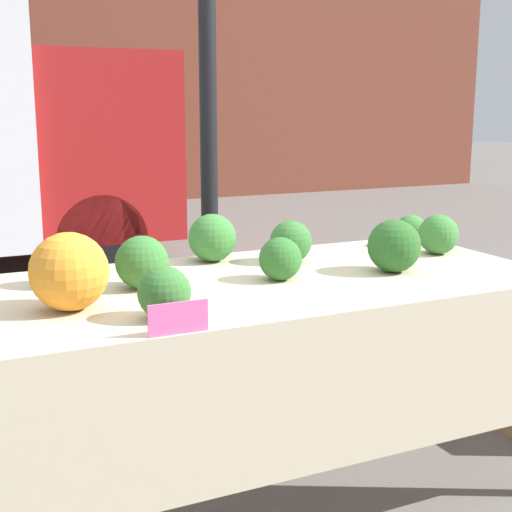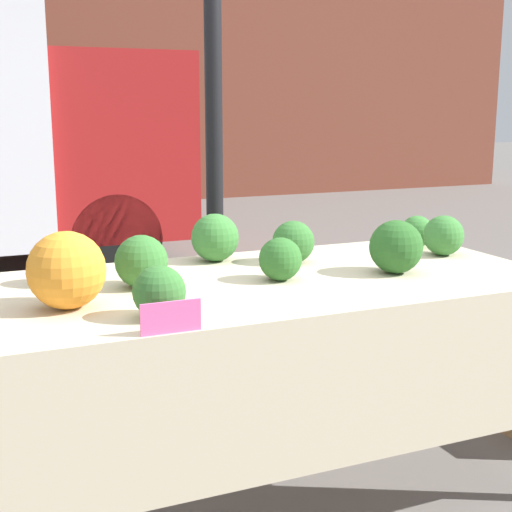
# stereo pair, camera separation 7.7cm
# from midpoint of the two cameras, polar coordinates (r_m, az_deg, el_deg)

# --- Properties ---
(ground_plane) EXTENTS (40.00, 40.00, 0.00)m
(ground_plane) POSITION_cam_midpoint_polar(r_m,az_deg,el_deg) (2.64, -0.88, -18.94)
(ground_plane) COLOR slate
(tent_pole) EXTENTS (0.07, 0.07, 2.52)m
(tent_pole) POSITION_cam_midpoint_polar(r_m,az_deg,el_deg) (2.90, -4.59, 10.04)
(tent_pole) COLOR black
(tent_pole) RESTS_ON ground_plane
(market_table) EXTENTS (1.97, 0.89, 0.79)m
(market_table) POSITION_cam_midpoint_polar(r_m,az_deg,el_deg) (2.30, -0.28, -4.50)
(market_table) COLOR beige
(market_table) RESTS_ON ground_plane
(orange_cauliflower) EXTENTS (0.22, 0.22, 0.22)m
(orange_cauliflower) POSITION_cam_midpoint_polar(r_m,az_deg,el_deg) (2.04, -15.78, -1.22)
(orange_cauliflower) COLOR orange
(orange_cauliflower) RESTS_ON market_table
(romanesco_head) EXTENTS (0.13, 0.13, 0.10)m
(romanesco_head) POSITION_cam_midpoint_polar(r_m,az_deg,el_deg) (2.46, -15.29, -0.36)
(romanesco_head) COLOR #93B238
(romanesco_head) RESTS_ON market_table
(broccoli_head_0) EXTENTS (0.15, 0.15, 0.15)m
(broccoli_head_0) POSITION_cam_midpoint_polar(r_m,az_deg,el_deg) (2.81, 13.63, 1.69)
(broccoli_head_0) COLOR #387533
(broccoli_head_0) RESTS_ON market_table
(broccoli_head_1) EXTENTS (0.13, 0.13, 0.13)m
(broccoli_head_1) POSITION_cam_midpoint_polar(r_m,az_deg,el_deg) (2.34, -16.41, -0.70)
(broccoli_head_1) COLOR #2D6628
(broccoli_head_1) RESTS_ON market_table
(broccoli_head_2) EXTENTS (0.13, 0.13, 0.13)m
(broccoli_head_2) POSITION_cam_midpoint_polar(r_m,az_deg,el_deg) (2.95, 11.56, 2.00)
(broccoli_head_2) COLOR #387533
(broccoli_head_2) RESTS_ON market_table
(broccoli_head_3) EXTENTS (0.17, 0.17, 0.17)m
(broccoli_head_3) POSITION_cam_midpoint_polar(r_m,az_deg,el_deg) (2.24, -10.08, -0.50)
(broccoli_head_3) COLOR #336B2D
(broccoli_head_3) RESTS_ON market_table
(broccoli_head_4) EXTENTS (0.15, 0.15, 0.15)m
(broccoli_head_4) POSITION_cam_midpoint_polar(r_m,az_deg,el_deg) (2.58, 1.95, 1.15)
(broccoli_head_4) COLOR #336B2D
(broccoli_head_4) RESTS_ON market_table
(broccoli_head_5) EXTENTS (0.18, 0.18, 0.18)m
(broccoli_head_5) POSITION_cam_midpoint_polar(r_m,az_deg,el_deg) (2.46, 10.12, 0.79)
(broccoli_head_5) COLOR #285B23
(broccoli_head_5) RESTS_ON market_table
(broccoli_head_6) EXTENTS (0.18, 0.18, 0.18)m
(broccoli_head_6) POSITION_cam_midpoint_polar(r_m,az_deg,el_deg) (2.60, -4.36, 1.46)
(broccoli_head_6) COLOR #387533
(broccoli_head_6) RESTS_ON market_table
(broccoli_head_7) EXTENTS (0.14, 0.14, 0.14)m
(broccoli_head_7) POSITION_cam_midpoint_polar(r_m,az_deg,el_deg) (2.31, 1.01, -0.24)
(broccoli_head_7) COLOR #2D6628
(broccoli_head_7) RESTS_ON market_table
(broccoli_head_8) EXTENTS (0.14, 0.14, 0.14)m
(broccoli_head_8) POSITION_cam_midpoint_polar(r_m,az_deg,el_deg) (1.91, -8.49, -2.93)
(broccoli_head_8) COLOR #336B2D
(broccoli_head_8) RESTS_ON market_table
(price_sign) EXTENTS (0.16, 0.01, 0.08)m
(price_sign) POSITION_cam_midpoint_polar(r_m,az_deg,el_deg) (1.79, -7.46, -4.95)
(price_sign) COLOR #F45B9E
(price_sign) RESTS_ON market_table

